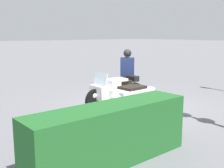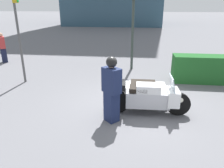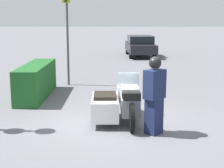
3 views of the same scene
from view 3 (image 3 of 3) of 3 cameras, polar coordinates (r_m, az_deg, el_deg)
name	(u,v)px [view 3 (image 3 of 3)]	position (r m, az deg, el deg)	size (l,w,h in m)	color
ground_plane	(118,126)	(8.53, 0.99, -7.07)	(160.00, 160.00, 0.00)	slate
police_motorcycle	(117,103)	(8.87, 0.76, -3.16)	(2.42, 1.27, 1.17)	black
officer_rider	(154,94)	(7.84, 7.06, -1.59)	(0.56, 0.55, 1.80)	#192347
hedge_bush_curbside	(36,81)	(11.81, -12.46, 0.57)	(3.26, 0.76, 1.09)	#1E5623
traffic_light_near	(67,25)	(13.43, -7.49, 9.67)	(0.22, 0.29, 3.57)	#4C4C4C
parked_car_background	(140,45)	(23.32, 4.71, 6.42)	(4.43, 1.92, 1.39)	black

